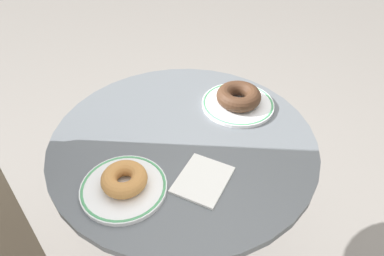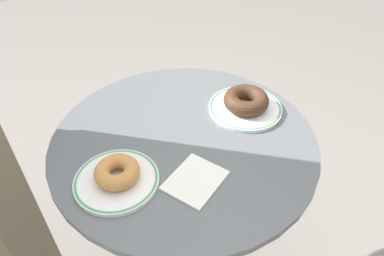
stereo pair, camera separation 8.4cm
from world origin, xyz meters
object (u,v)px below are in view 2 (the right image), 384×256
plate_right (246,108)px  donut_old_fashioned (117,172)px  cafe_table (185,199)px  donut_chocolate (247,100)px  plate_left (117,180)px  paper_napkin (195,180)px

plate_right → donut_old_fashioned: (-0.40, -0.04, 0.02)m
cafe_table → donut_chocolate: 0.35m
plate_left → donut_chocolate: bearing=5.3°
donut_old_fashioned → donut_chocolate: (0.40, 0.04, 0.00)m
cafe_table → plate_left: plate_left is taller
donut_old_fashioned → paper_napkin: 0.17m
donut_old_fashioned → paper_napkin: (0.14, -0.10, -0.03)m
donut_chocolate → plate_right: bearing=0.0°
donut_old_fashioned → plate_left: bearing=-170.8°
donut_old_fashioned → donut_chocolate: donut_chocolate is taller
plate_left → cafe_table: bearing=11.2°
cafe_table → plate_left: bearing=-168.8°
donut_chocolate → paper_napkin: 0.30m
paper_napkin → cafe_table: bearing=66.4°
paper_napkin → donut_old_fashioned: bearing=145.3°
plate_left → plate_right: bearing=5.3°
cafe_table → plate_left: 0.33m
plate_left → donut_old_fashioned: bearing=9.2°
plate_right → donut_old_fashioned: donut_old_fashioned is taller
cafe_table → plate_right: 0.33m
donut_old_fashioned → paper_napkin: size_ratio=0.78×
plate_left → donut_old_fashioned: (0.01, 0.00, 0.02)m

